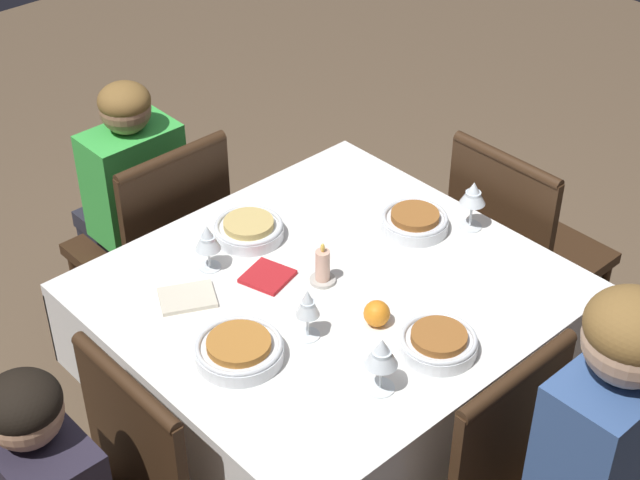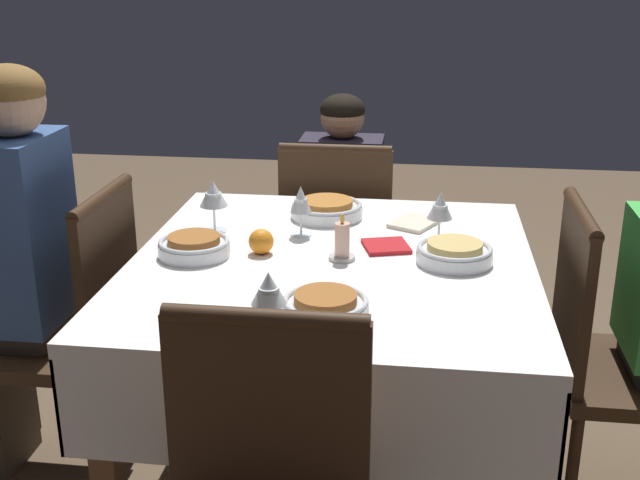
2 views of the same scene
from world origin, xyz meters
The scene contains 18 objects.
dining_table centered at (0.00, 0.00, 0.64)m, with size 1.13×1.06×0.74m.
chair_south centered at (-0.03, -0.76, 0.49)m, with size 0.43×0.43×0.90m.
chair_north centered at (-0.05, 0.76, 0.49)m, with size 0.43×0.43×0.90m.
chair_west centered at (-0.80, -0.07, 0.49)m, with size 0.43×0.43×0.90m.
person_adult_denim centered at (-0.03, -0.91, 0.69)m, with size 0.30×0.34×1.23m.
person_child_dark centered at (-0.96, -0.07, 0.56)m, with size 0.33×0.30×1.03m.
bowl_south centered at (0.02, -0.37, 0.77)m, with size 0.19×0.19×0.06m.
wine_glass_south centered at (-0.18, -0.36, 0.85)m, with size 0.08×0.08×0.15m.
bowl_north centered at (-0.01, 0.32, 0.77)m, with size 0.20×0.20×0.06m.
wine_glass_north centered at (-0.19, 0.28, 0.84)m, with size 0.07×0.07×0.14m.
bowl_west centered at (-0.35, -0.06, 0.77)m, with size 0.22×0.22×0.06m.
wine_glass_west centered at (-0.18, -0.11, 0.84)m, with size 0.06×0.06×0.15m.
bowl_east centered at (0.36, 0.03, 0.77)m, with size 0.19×0.19×0.06m.
wine_glass_east centered at (0.49, -0.08, 0.85)m, with size 0.07×0.07×0.15m.
candle_centerpiece centered at (0.00, 0.03, 0.78)m, with size 0.07×0.07×0.13m.
orange_fruit centered at (-0.02, -0.19, 0.77)m, with size 0.07×0.07×0.07m, color orange.
napkin_red_folded centered at (-0.31, 0.21, 0.75)m, with size 0.18×0.16×0.01m.
napkin_spare_side centered at (-0.10, 0.14, 0.75)m, with size 0.15×0.15×0.01m.
Camera 2 is at (1.97, 0.22, 1.50)m, focal length 45.00 mm.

